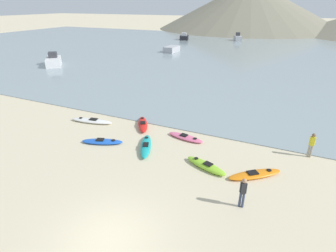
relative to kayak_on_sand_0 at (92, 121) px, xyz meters
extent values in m
plane|color=beige|center=(8.19, -9.00, -0.15)|extent=(400.00, 400.00, 0.00)
cube|color=gray|center=(8.19, 36.69, -0.12)|extent=(160.00, 70.00, 0.06)
cone|color=gray|center=(-3.15, 93.12, 7.92)|extent=(65.37, 65.37, 16.15)
ellipsoid|color=white|center=(0.00, 0.00, 0.00)|extent=(3.60, 1.33, 0.29)
cube|color=black|center=(0.17, 0.03, 0.17)|extent=(0.69, 0.51, 0.05)
cylinder|color=black|center=(-0.96, -0.16, 0.16)|extent=(0.26, 0.26, 0.02)
ellipsoid|color=orange|center=(13.00, -2.05, -0.02)|extent=(2.96, 2.58, 0.25)
cube|color=black|center=(12.88, -2.15, 0.13)|extent=(0.71, 0.69, 0.05)
cylinder|color=black|center=(13.68, -1.50, 0.11)|extent=(0.27, 0.27, 0.02)
ellipsoid|color=#8CCC2D|center=(10.30, -2.41, 0.02)|extent=(2.79, 1.59, 0.34)
cube|color=black|center=(10.42, -2.46, 0.21)|extent=(0.59, 0.53, 0.05)
cylinder|color=black|center=(9.60, -2.16, 0.20)|extent=(0.25, 0.25, 0.02)
ellipsoid|color=teal|center=(5.98, -1.83, 0.02)|extent=(1.93, 3.10, 0.35)
cube|color=black|center=(6.05, -1.97, 0.22)|extent=(0.57, 0.66, 0.05)
cylinder|color=black|center=(5.62, -1.06, 0.21)|extent=(0.23, 0.23, 0.02)
ellipsoid|color=#E5668C|center=(7.90, 0.50, -0.03)|extent=(2.81, 1.19, 0.25)
cube|color=black|center=(7.77, 0.53, 0.12)|extent=(0.55, 0.49, 0.05)
cylinder|color=black|center=(8.64, 0.38, 0.11)|extent=(0.26, 0.26, 0.02)
ellipsoid|color=red|center=(4.11, 1.08, 0.03)|extent=(2.13, 2.83, 0.36)
cube|color=black|center=(4.18, 0.95, 0.23)|extent=(0.60, 0.65, 0.05)
cylinder|color=black|center=(3.69, 1.75, 0.22)|extent=(0.24, 0.24, 0.02)
ellipsoid|color=blue|center=(2.92, -2.47, -0.02)|extent=(2.92, 1.69, 0.25)
cube|color=black|center=(2.79, -2.52, 0.13)|extent=(0.62, 0.57, 0.05)
cylinder|color=black|center=(3.65, -2.20, 0.12)|extent=(0.26, 0.26, 0.02)
cylinder|color=#384260|center=(12.67, -4.81, 0.25)|extent=(0.12, 0.12, 0.81)
cylinder|color=#384260|center=(12.81, -4.81, 0.25)|extent=(0.12, 0.12, 0.81)
cube|color=#2D2D33|center=(12.74, -4.81, 0.94)|extent=(0.24, 0.26, 0.57)
cylinder|color=#2D2D33|center=(12.62, -4.81, 0.96)|extent=(0.08, 0.08, 0.54)
cylinder|color=#2D2D33|center=(12.86, -4.81, 0.96)|extent=(0.08, 0.08, 0.54)
sphere|color=#A37A5B|center=(12.74, -4.81, 1.34)|extent=(0.22, 0.22, 0.22)
cylinder|color=gray|center=(15.71, 1.47, 0.26)|extent=(0.12, 0.12, 0.82)
cylinder|color=gray|center=(15.86, 1.47, 0.26)|extent=(0.12, 0.12, 0.82)
cube|color=yellow|center=(15.79, 1.47, 0.97)|extent=(0.23, 0.19, 0.58)
cylinder|color=yellow|center=(15.66, 1.47, 0.98)|extent=(0.09, 0.09, 0.55)
cylinder|color=yellow|center=(15.91, 1.47, 0.98)|extent=(0.09, 0.09, 0.55)
sphere|color=brown|center=(15.79, 1.47, 1.38)|extent=(0.22, 0.22, 0.22)
cube|color=#B2B2B7|center=(-7.67, 33.38, 0.43)|extent=(2.19, 3.68, 1.04)
cube|color=white|center=(-19.06, 14.49, 0.48)|extent=(4.45, 4.58, 1.15)
cube|color=#333338|center=(-19.36, 14.81, 1.46)|extent=(1.78, 1.78, 0.80)
cube|color=#B2B2B7|center=(0.79, 55.99, 0.48)|extent=(2.62, 3.70, 1.15)
cube|color=#333338|center=(0.67, 56.31, 1.46)|extent=(1.21, 1.27, 0.80)
cube|color=black|center=(-12.30, 52.06, 0.42)|extent=(2.92, 3.74, 1.03)
cube|color=silver|center=(-12.21, 51.74, 1.30)|extent=(1.47, 1.30, 0.72)
camera|label=1|loc=(13.59, -14.98, 8.60)|focal=28.00mm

